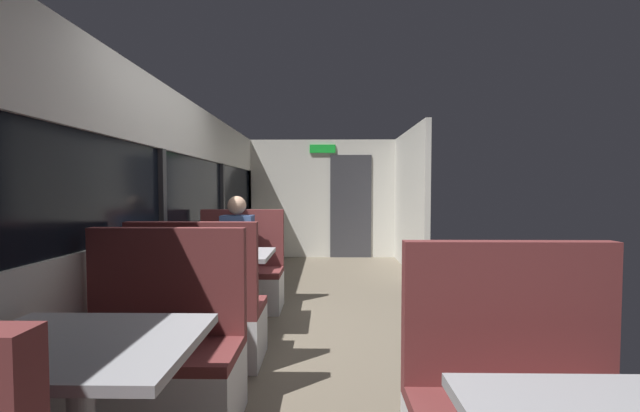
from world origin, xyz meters
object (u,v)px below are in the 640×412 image
Objects in this scene: coffee_cup_primary at (225,247)px; bench_mid_window_facing_entry at (240,279)px; bench_near_window_facing_entry at (157,365)px; dining_table_near_window at (80,366)px; bench_mid_window_facing_end at (200,321)px; seated_passenger at (238,262)px; dining_table_mid_window at (223,263)px.

bench_mid_window_facing_entry is at bearing 89.66° from coffee_cup_primary.
coffee_cup_primary is at bearing 90.14° from bench_near_window_facing_entry.
coffee_cup_primary is at bearing 90.09° from dining_table_near_window.
bench_mid_window_facing_end is 1.34m from seated_passenger.
bench_near_window_facing_entry is at bearing -90.00° from bench_mid_window_facing_end.
dining_table_near_window is 10.00× the size of coffee_cup_primary.
bench_near_window_facing_entry is 1.00× the size of bench_mid_window_facing_entry.
bench_near_window_facing_entry is at bearing 90.00° from dining_table_near_window.
dining_table_mid_window is at bearing -90.00° from seated_passenger.
bench_mid_window_facing_end is (0.00, -0.70, -0.31)m from dining_table_mid_window.
bench_mid_window_facing_entry is at bearing 90.00° from dining_table_mid_window.
dining_table_near_window is 0.82× the size of bench_near_window_facing_entry.
dining_table_near_window is at bearing -90.00° from seated_passenger.
seated_passenger is 14.00× the size of coffee_cup_primary.
seated_passenger is (0.00, 0.63, -0.10)m from dining_table_mid_window.
bench_near_window_facing_entry is 1.00× the size of bench_mid_window_facing_end.
dining_table_mid_window is 0.17m from coffee_cup_primary.
bench_mid_window_facing_end is 12.22× the size of coffee_cup_primary.
bench_near_window_facing_entry is 1.22× the size of dining_table_mid_window.
dining_table_mid_window is (0.00, 2.17, 0.00)m from dining_table_near_window.
bench_mid_window_facing_entry is at bearing 90.00° from dining_table_near_window.
dining_table_mid_window is at bearing 90.00° from bench_near_window_facing_entry.
seated_passenger reaches higher than bench_mid_window_facing_entry.
dining_table_near_window is 2.88m from bench_mid_window_facing_entry.
bench_mid_window_facing_entry is (0.00, 0.70, -0.31)m from dining_table_mid_window.
dining_table_mid_window is 0.77m from bench_mid_window_facing_entry.
bench_near_window_facing_entry and bench_mid_window_facing_entry have the same top height.
coffee_cup_primary reaches higher than dining_table_near_window.
bench_near_window_facing_entry is at bearing -90.00° from seated_passenger.
dining_table_mid_window is at bearing -87.31° from coffee_cup_primary.
coffee_cup_primary is at bearing -90.34° from bench_mid_window_facing_entry.
bench_mid_window_facing_end is at bearing 90.00° from bench_near_window_facing_entry.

